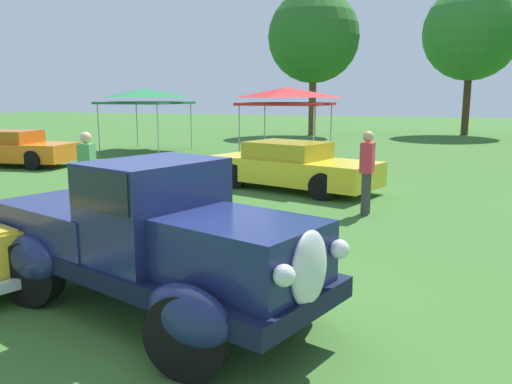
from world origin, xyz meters
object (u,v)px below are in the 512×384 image
Objects in this scene: feature_pickup_truck at (151,236)px; show_car_orange at (14,149)px; spectator_near_truck at (88,172)px; spectator_between_cars at (367,170)px; canopy_tent_center_field at (287,95)px; canopy_tent_left_field at (145,95)px; show_car_yellow at (291,166)px.

show_car_orange is (-11.00, 8.87, -0.27)m from feature_pickup_truck.
spectator_near_truck is 5.53m from spectator_between_cars.
spectator_near_truck is 10.36m from canopy_tent_center_field.
canopy_tent_left_field is (-9.47, 14.86, 1.56)m from feature_pickup_truck.
spectator_between_cars is 0.56× the size of canopy_tent_center_field.
canopy_tent_center_field reaches higher than show_car_orange.
canopy_tent_center_field is (8.34, 4.83, 1.82)m from show_car_orange.
show_car_yellow is (10.25, -1.00, 0.00)m from show_car_orange.
canopy_tent_left_field is (-5.87, 11.37, 1.51)m from spectator_near_truck.
spectator_between_cars is 14.39m from canopy_tent_left_field.
canopy_tent_center_field is (-1.91, 5.82, 1.82)m from show_car_yellow.
canopy_tent_left_field reaches higher than show_car_yellow.
show_car_orange is at bearing 143.94° from spectator_near_truck.
spectator_near_truck reaches higher than show_car_orange.
spectator_near_truck is at bearing -95.28° from canopy_tent_center_field.
show_car_yellow is at bearing -5.55° from show_car_orange.
feature_pickup_truck is 0.95× the size of show_car_yellow.
feature_pickup_truck is at bearing -44.07° from spectator_near_truck.
spectator_between_cars is 0.53× the size of canopy_tent_left_field.
feature_pickup_truck is at bearing -57.49° from canopy_tent_left_field.
feature_pickup_truck is at bearing -79.01° from canopy_tent_center_field.
spectator_near_truck is at bearing -156.94° from spectator_between_cars.
show_car_orange is at bearing 165.54° from spectator_between_cars.
feature_pickup_truck reaches higher than spectator_between_cars.
show_car_yellow is 5.24m from spectator_near_truck.
show_car_yellow is at bearing 95.44° from feature_pickup_truck.
feature_pickup_truck is 1.05× the size of show_car_orange.
show_car_yellow is 1.54× the size of canopy_tent_center_field.
canopy_tent_center_field is (6.81, -1.16, -0.00)m from canopy_tent_left_field.
canopy_tent_center_field is at bearing 100.99° from feature_pickup_truck.
canopy_tent_center_field is (-4.14, 8.04, 1.51)m from spectator_between_cars.
feature_pickup_truck is 1.46× the size of canopy_tent_center_field.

